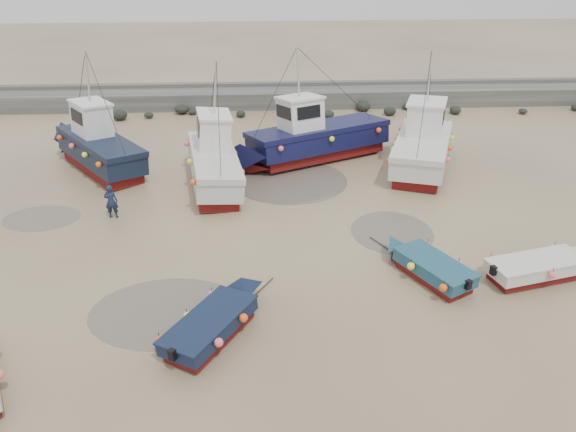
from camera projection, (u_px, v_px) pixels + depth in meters
name	position (u px, v px, depth m)	size (l,w,h in m)	color
ground	(253.00, 276.00, 21.73)	(120.00, 120.00, 0.00)	tan
seawall	(255.00, 98.00, 40.80)	(60.00, 4.92, 1.50)	#62625D
puddle_a	(167.00, 312.00, 19.75)	(5.50, 5.50, 0.01)	#5E554A
puddle_b	(392.00, 232.00, 24.74)	(3.62, 3.62, 0.01)	#5E554A
puddle_c	(42.00, 218.00, 25.88)	(3.53, 3.53, 0.01)	#5E554A
puddle_d	(290.00, 181.00, 29.53)	(6.05, 6.05, 0.01)	#5E554A
dinghy_1	(217.00, 319.00, 18.51)	(3.78, 5.29, 1.43)	maroon
dinghy_2	(427.00, 263.00, 21.50)	(3.27, 5.01, 1.43)	maroon
dinghy_3	(545.00, 265.00, 21.40)	(6.00, 2.48, 1.43)	maroon
cabin_boat_0	(94.00, 144.00, 30.45)	(6.79, 8.24, 6.22)	maroon
cabin_boat_1	(210.00, 158.00, 28.70)	(3.43, 9.62, 6.22)	maroon
cabin_boat_2	(309.00, 138.00, 31.50)	(10.76, 6.40, 6.22)	maroon
cabin_boat_3	(424.00, 143.00, 30.63)	(5.18, 9.33, 6.22)	maroon
person	(114.00, 217.00, 25.95)	(0.60, 0.39, 1.64)	#162038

